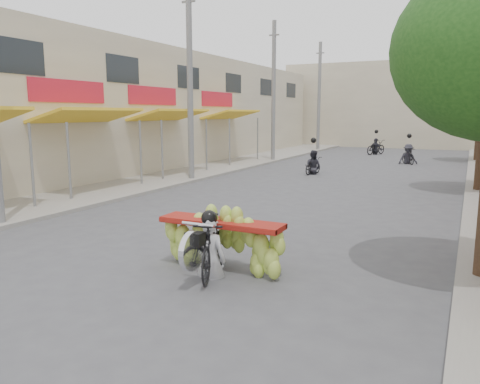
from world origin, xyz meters
The scene contains 11 objects.
ground centered at (0.00, 0.00, 0.00)m, with size 120.00×120.00×0.00m, color #4D4D51.
sidewalk_left centered at (-7.00, 15.00, 0.06)m, with size 4.00×60.00×0.12m, color gray.
shophouse_row_left centered at (-11.98, 13.98, 3.00)m, with size 9.77×40.00×6.00m.
far_building centered at (0.00, 38.00, 3.50)m, with size 20.00×6.00×7.00m, color #C3B69A.
utility_pole_mid centered at (-5.40, 12.00, 4.03)m, with size 0.60×0.24×8.00m.
utility_pole_far centered at (-5.40, 21.00, 4.03)m, with size 0.60×0.24×8.00m.
utility_pole_back centered at (-5.40, 30.00, 4.03)m, with size 0.60×0.24×8.00m.
banana_motorbike centered at (1.15, 2.37, 0.67)m, with size 2.32×1.91×1.97m.
bg_motorbike_a centered at (-1.50, 16.42, 0.79)m, with size 0.85×1.46×1.95m.
bg_motorbike_b centered at (1.96, 23.00, 0.86)m, with size 1.20×1.59×1.95m.
bg_motorbike_c centered at (-0.81, 28.45, 0.77)m, with size 1.36×1.90×1.95m.
Camera 1 is at (5.08, -4.61, 2.82)m, focal length 35.00 mm.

